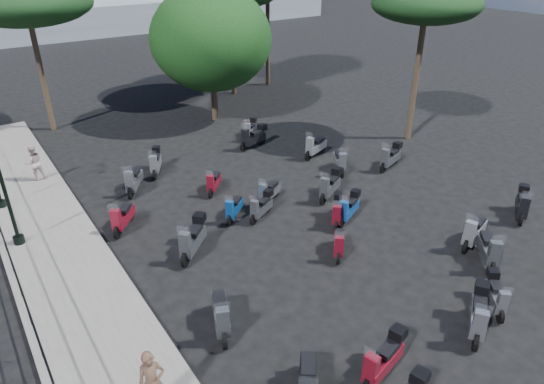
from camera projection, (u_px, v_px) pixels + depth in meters
ground at (288, 248)px, 16.16m from camera, size 120.00×120.00×0.00m
sidewalk at (63, 267)px, 15.08m from camera, size 3.00×30.00×0.15m
railing at (12, 263)px, 13.91m from camera, size 0.04×26.04×1.10m
lamp_post_1 at (0, 175)px, 14.98m from camera, size 0.42×1.29×4.41m
woman at (152, 382)px, 10.17m from camera, size 0.64×0.50×1.55m
pedestrian_far at (34, 163)px, 20.02m from camera, size 0.78×0.62×1.54m
scooter_1 at (308, 384)px, 10.62m from camera, size 1.25×1.51×1.47m
scooter_2 at (221, 315)px, 12.56m from camera, size 0.93×1.74×1.47m
scooter_3 at (193, 239)px, 15.60m from camera, size 1.49×1.40×1.49m
scooter_4 at (123, 218)px, 16.96m from camera, size 1.19×1.35×1.35m
scooter_5 at (156, 163)px, 21.02m from camera, size 0.99×1.53×1.34m
scooter_7 at (383, 360)px, 11.19m from camera, size 1.73×0.73×1.40m
scooter_8 at (339, 244)px, 15.63m from camera, size 1.09×1.18×1.20m
scooter_9 at (261, 207)px, 17.69m from camera, size 1.38×0.85×1.19m
scooter_10 at (234, 208)px, 17.68m from camera, size 1.19×1.04×1.19m
scooter_11 at (134, 181)px, 19.49m from camera, size 1.14×1.57×1.45m
scooter_12 at (478, 315)px, 12.50m from camera, size 1.60×1.17×1.45m
scooter_13 at (496, 295)px, 13.34m from camera, size 1.10×1.23×1.20m
scooter_14 at (337, 212)px, 17.38m from camera, size 1.16×1.21×1.22m
scooter_15 at (330, 186)px, 19.03m from camera, size 1.61×0.99×1.39m
scooter_16 at (269, 192)px, 18.72m from camera, size 1.46×0.86×1.26m
scooter_17 at (214, 183)px, 19.50m from camera, size 1.10×1.16×1.20m
scooter_19 at (474, 232)px, 16.09m from camera, size 1.78×0.80×1.46m
scooter_20 at (488, 250)px, 15.15m from camera, size 1.34×1.44×1.48m
scooter_21 at (349, 208)px, 17.54m from camera, size 1.49×0.88×1.27m
scooter_22 at (315, 147)px, 22.65m from camera, size 1.69×0.83×1.40m
scooter_23 at (254, 137)px, 23.61m from camera, size 1.72×0.70×1.39m
scooter_26 at (522, 205)px, 17.71m from camera, size 1.53×1.09×1.38m
scooter_27 at (390, 157)px, 21.50m from camera, size 1.68×0.78×1.38m
scooter_28 at (340, 162)px, 21.14m from camera, size 1.04×1.54×1.39m
scooter_29 at (250, 130)px, 24.69m from camera, size 1.26×1.15×1.24m
broadleaf_tree at (211, 39)px, 25.45m from camera, size 6.43×6.43×7.17m
pine_2 at (26, 3)px, 23.12m from camera, size 6.22×6.22×7.48m
pine_3 at (426, 5)px, 21.96m from camera, size 4.98×4.98×7.36m
distant_hills at (24, 23)px, 48.35m from camera, size 70.00×8.00×3.00m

